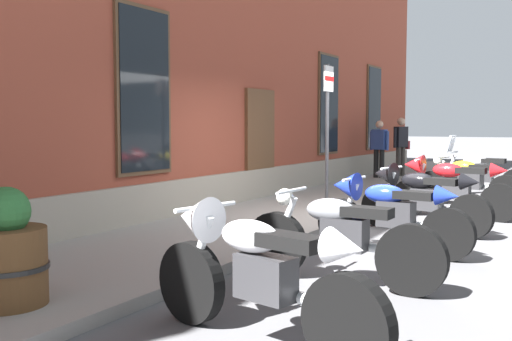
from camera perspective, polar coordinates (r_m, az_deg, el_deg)
The scene contains 13 objects.
ground_plane at distance 9.51m, azimuth 8.57°, elevation -5.30°, with size 140.00×140.00×0.00m, color #4C4C4F.
sidewalk at distance 10.03m, azimuth 1.68°, elevation -4.40°, with size 30.76×2.57×0.12m, color gray.
motorcycle_white_sport at distance 4.39m, azimuth -0.37°, elevation -9.19°, with size 0.73×2.13×1.04m.
motorcycle_grey_naked at distance 6.02m, azimuth 7.86°, elevation -6.35°, with size 0.62×2.12×0.94m.
motorcycle_blue_sport at distance 7.61m, azimuth 12.32°, elevation -3.66°, with size 0.62×2.03×0.99m.
motorcycle_black_sport at distance 9.20m, azimuth 15.26°, elevation -2.24°, with size 0.71×2.04×1.01m.
motorcycle_red_sport at distance 10.72m, azimuth 17.89°, elevation -1.25°, with size 0.62×2.13×1.07m.
motorcycle_yellow_naked at distance 12.33m, azimuth 19.49°, elevation -1.02°, with size 0.74×2.10×0.96m.
motorcycle_silver_touring at distance 13.84m, azimuth 21.02°, elevation -0.16°, with size 0.64×2.21×1.36m.
pedestrian_blue_top at distance 16.86m, azimuth 11.67°, elevation 2.30°, with size 0.29×0.58×1.58m.
pedestrian_dark_jacket at distance 17.60m, azimuth 13.65°, elevation 2.54°, with size 0.63×0.36×1.67m.
parking_sign at distance 10.47m, azimuth 6.85°, elevation 5.17°, with size 0.36×0.07×2.51m.
barrel_planter at distance 5.33m, azimuth -22.66°, elevation -7.55°, with size 0.67×0.67×0.98m.
Camera 1 is at (-8.75, -3.36, 1.60)m, focal length 41.95 mm.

